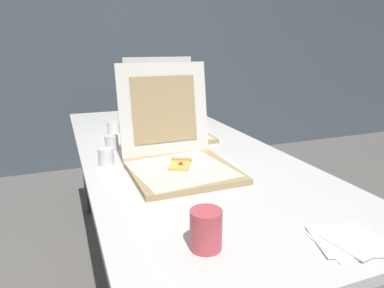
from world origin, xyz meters
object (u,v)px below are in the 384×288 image
object	(u,v)px
pizza_box_middle	(167,125)
cup_printed_front	(206,230)
table	(176,158)
cup_white_mid	(112,143)
cup_white_near_center	(106,157)
pizza_box_front	(178,156)
cup_white_far	(113,128)
napkin_pile	(348,242)

from	to	relation	value
pizza_box_middle	cup_printed_front	world-z (taller)	pizza_box_middle
table	cup_white_mid	bearing A→B (deg)	165.04
table	pizza_box_middle	xyz separation A→B (m)	(0.03, 0.23, 0.11)
pizza_box_middle	cup_white_near_center	distance (m)	0.51
table	pizza_box_front	world-z (taller)	pizza_box_front
table	cup_white_far	bearing A→B (deg)	122.74
cup_printed_front	napkin_pile	xyz separation A→B (m)	(0.34, -0.11, -0.05)
table	pizza_box_middle	size ratio (longest dim) A/B	5.14
pizza_box_middle	cup_white_mid	bearing A→B (deg)	-155.27
pizza_box_middle	cup_white_far	distance (m)	0.30
table	cup_printed_front	distance (m)	0.84
pizza_box_front	cup_printed_front	bearing A→B (deg)	-102.34
cup_white_far	napkin_pile	world-z (taller)	cup_white_far
cup_white_near_center	pizza_box_front	bearing A→B (deg)	-31.75
cup_white_near_center	cup_printed_front	bearing A→B (deg)	-78.53
pizza_box_front	cup_white_near_center	world-z (taller)	pizza_box_front
cup_white_mid	napkin_pile	bearing A→B (deg)	-67.00
table	pizza_box_front	size ratio (longest dim) A/B	4.61
table	napkin_pile	xyz separation A→B (m)	(0.14, -0.92, 0.05)
table	napkin_pile	world-z (taller)	napkin_pile
pizza_box_front	cup_printed_front	xyz separation A→B (m)	(-0.11, -0.53, -0.01)
cup_white_mid	cup_printed_front	size ratio (longest dim) A/B	0.69
pizza_box_middle	napkin_pile	bearing A→B (deg)	-85.38
cup_white_mid	cup_printed_front	world-z (taller)	cup_printed_front
pizza_box_middle	cup_white_near_center	bearing A→B (deg)	-137.37
napkin_pile	cup_white_mid	bearing A→B (deg)	113.00
pizza_box_middle	cup_printed_front	xyz separation A→B (m)	(-0.23, -1.04, -0.01)
table	pizza_box_front	bearing A→B (deg)	-107.05
cup_white_mid	pizza_box_front	bearing A→B (deg)	-60.38
cup_white_mid	cup_white_far	bearing A→B (deg)	79.58
cup_printed_front	table	bearing A→B (deg)	76.25
cup_white_far	napkin_pile	size ratio (longest dim) A/B	0.37
cup_white_mid	cup_white_near_center	distance (m)	0.20
cup_printed_front	napkin_pile	distance (m)	0.36
pizza_box_middle	cup_white_far	world-z (taller)	pizza_box_middle
cup_printed_front	cup_white_mid	bearing A→B (deg)	95.65
table	cup_white_mid	size ratio (longest dim) A/B	30.23
pizza_box_middle	cup_white_near_center	xyz separation A→B (m)	(-0.37, -0.35, -0.02)
table	napkin_pile	bearing A→B (deg)	-81.55
cup_printed_front	pizza_box_middle	bearing A→B (deg)	77.65
table	cup_white_near_center	bearing A→B (deg)	-160.40
napkin_pile	cup_white_near_center	bearing A→B (deg)	120.73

